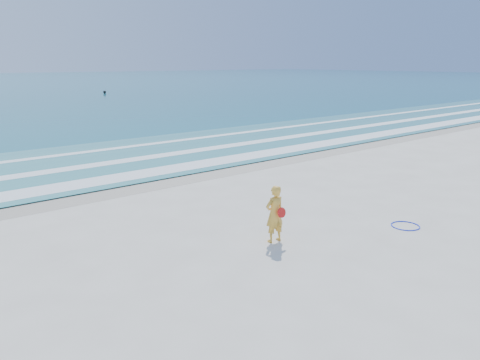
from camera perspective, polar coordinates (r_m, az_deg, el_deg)
ground at (r=11.93m, az=10.72°, el=-8.69°), size 400.00×400.00×0.00m
wet_sand at (r=18.63m, az=-11.02°, el=-0.29°), size 400.00×2.40×0.00m
shallow at (r=23.04m, az=-17.08°, el=2.22°), size 400.00×10.00×0.01m
foam_near at (r=19.74m, az=-12.86°, el=0.58°), size 400.00×1.40×0.01m
foam_mid at (r=22.31m, az=-16.27°, el=1.93°), size 400.00×0.90×0.01m
foam_far at (r=25.32m, az=-19.31°, el=3.11°), size 400.00×0.60×0.01m
hoop at (r=14.31m, az=19.52°, el=-5.28°), size 1.03×1.03×0.03m
buoy at (r=72.04m, az=-16.17°, el=10.26°), size 0.43×0.43×0.43m
woman at (r=12.19m, az=4.24°, el=-4.14°), size 0.58×0.43×1.52m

